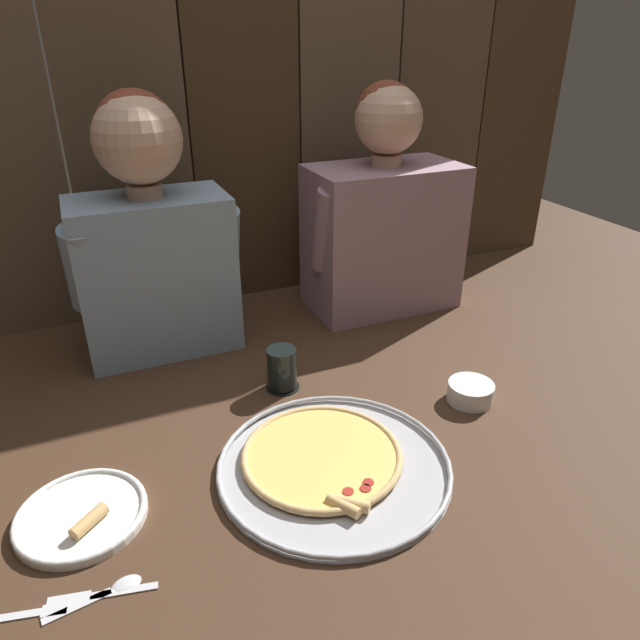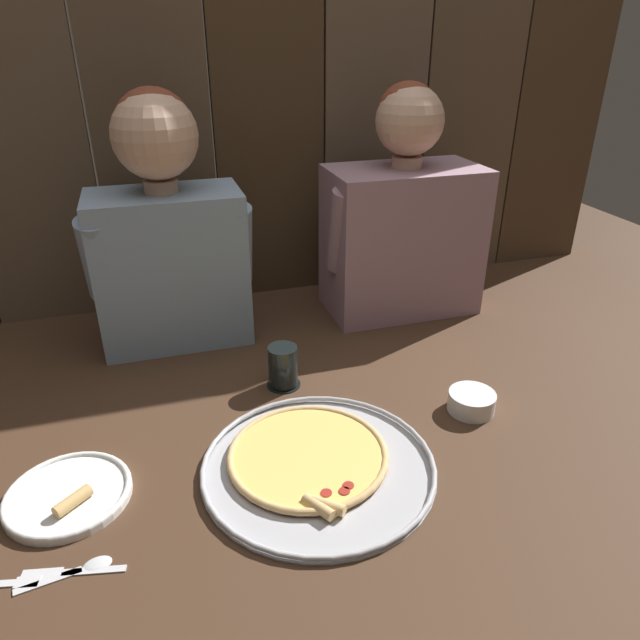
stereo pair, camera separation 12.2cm
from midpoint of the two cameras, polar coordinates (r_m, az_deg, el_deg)
The scene contains 11 objects.
ground_plane at distance 1.25m, azimuth 0.45°, elevation -9.10°, with size 3.20×3.20×0.00m, color #422B1C.
pizza_tray at distance 1.11m, azimuth -2.30°, elevation -13.94°, with size 0.44×0.44×0.03m.
dinner_plate at distance 1.11m, azimuth -25.62°, elevation -17.10°, with size 0.22×0.22×0.03m.
drinking_glass at distance 1.31m, azimuth -6.48°, elevation -4.92°, with size 0.08×0.08×0.10m.
dipping_bowl at distance 1.30m, azimuth 12.06°, elevation -6.97°, with size 0.10×0.10×0.04m.
table_fork at distance 1.02m, azimuth -30.64°, elevation -23.90°, with size 0.13×0.04×0.01m.
table_knife at distance 1.00m, azimuth -24.43°, elevation -23.62°, with size 0.16×0.05×0.01m.
table_spoon at distance 0.99m, azimuth -23.67°, elevation -23.38°, with size 0.14×0.04×0.01m.
diner_left at distance 1.45m, azimuth -18.74°, elevation 7.89°, with size 0.40×0.22×0.62m.
diner_right at distance 1.63m, azimuth 4.17°, elevation 10.21°, with size 0.45×0.23×0.62m.
wooden_backdrop_wall at distance 1.67m, azimuth -9.99°, elevation 23.26°, with size 2.19×0.03×1.28m.
Camera 1 is at (-0.47, -0.90, 0.73)m, focal length 32.38 mm.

